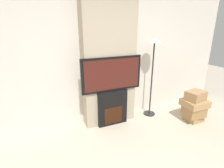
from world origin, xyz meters
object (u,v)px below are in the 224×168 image
(television, at_px, (112,74))
(floor_lamp, at_px, (153,58))
(fireplace, at_px, (112,107))
(box_stack, at_px, (194,106))

(television, relative_size, floor_lamp, 0.70)
(fireplace, height_order, television, television)
(box_stack, bearing_deg, television, 159.83)
(television, distance_m, box_stack, 1.86)
(fireplace, distance_m, box_stack, 1.72)
(television, xyz_separation_m, box_stack, (1.61, -0.59, -0.72))
(floor_lamp, bearing_deg, television, -178.70)
(box_stack, bearing_deg, fireplace, 159.77)
(floor_lamp, height_order, box_stack, floor_lamp)
(television, height_order, floor_lamp, floor_lamp)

